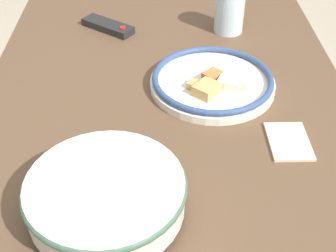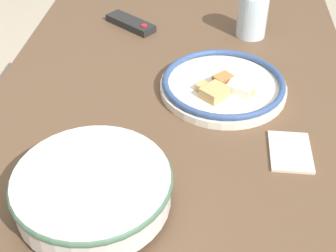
{
  "view_description": "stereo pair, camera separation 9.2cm",
  "coord_description": "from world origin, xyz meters",
  "px_view_note": "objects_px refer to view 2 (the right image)",
  "views": [
    {
      "loc": [
        -0.8,
        0.02,
        1.36
      ],
      "look_at": [
        -0.09,
        -0.0,
        0.78
      ],
      "focal_mm": 50.0,
      "sensor_mm": 36.0,
      "label": 1
    },
    {
      "loc": [
        -0.8,
        -0.08,
        1.36
      ],
      "look_at": [
        -0.09,
        -0.0,
        0.78
      ],
      "focal_mm": 50.0,
      "sensor_mm": 36.0,
      "label": 2
    }
  ],
  "objects_px": {
    "food_plate": "(223,85)",
    "drinking_glass": "(252,15)",
    "noodle_bowl": "(93,188)",
    "tv_remote": "(131,23)"
  },
  "relations": [
    {
      "from": "noodle_bowl",
      "to": "food_plate",
      "type": "height_order",
      "value": "noodle_bowl"
    },
    {
      "from": "noodle_bowl",
      "to": "tv_remote",
      "type": "xyz_separation_m",
      "value": [
        0.66,
        0.05,
        -0.03
      ]
    },
    {
      "from": "tv_remote",
      "to": "drinking_glass",
      "type": "distance_m",
      "value": 0.34
    },
    {
      "from": "noodle_bowl",
      "to": "food_plate",
      "type": "relative_size",
      "value": 0.94
    },
    {
      "from": "noodle_bowl",
      "to": "food_plate",
      "type": "xyz_separation_m",
      "value": [
        0.37,
        -0.21,
        -0.03
      ]
    },
    {
      "from": "food_plate",
      "to": "drinking_glass",
      "type": "bearing_deg",
      "value": -14.22
    },
    {
      "from": "noodle_bowl",
      "to": "tv_remote",
      "type": "relative_size",
      "value": 1.76
    },
    {
      "from": "food_plate",
      "to": "tv_remote",
      "type": "bearing_deg",
      "value": 41.72
    },
    {
      "from": "tv_remote",
      "to": "food_plate",
      "type": "bearing_deg",
      "value": 78.1
    },
    {
      "from": "food_plate",
      "to": "noodle_bowl",
      "type": "bearing_deg",
      "value": 149.83
    }
  ]
}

